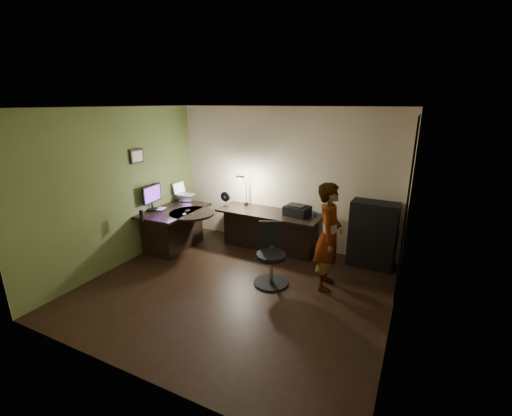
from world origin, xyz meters
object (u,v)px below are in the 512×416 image
at_px(desk_right, 269,230).
at_px(monitor, 152,201).
at_px(cabinet, 373,235).
at_px(person, 329,237).
at_px(office_chair, 271,256).
at_px(desk_left, 175,229).

xyz_separation_m(desk_right, monitor, (-2.01, -0.96, 0.60)).
xyz_separation_m(cabinet, person, (-0.51, -1.05, 0.25)).
relative_size(cabinet, monitor, 2.23).
bearing_deg(person, desk_right, 49.88).
bearing_deg(desk_right, person, -31.51).
relative_size(office_chair, person, 0.59).
height_order(desk_left, office_chair, office_chair).
height_order(cabinet, monitor, cabinet).
xyz_separation_m(desk_left, person, (3.07, -0.17, 0.44)).
bearing_deg(person, cabinet, -32.62).
bearing_deg(desk_right, monitor, -152.66).
height_order(desk_left, desk_right, desk_left).
distance_m(desk_right, monitor, 2.31).
distance_m(desk_right, office_chair, 1.38).
bearing_deg(office_chair, person, -1.84).
xyz_separation_m(cabinet, monitor, (-3.92, -1.09, 0.40)).
relative_size(monitor, office_chair, 0.53).
distance_m(desk_left, cabinet, 3.69).
bearing_deg(office_chair, monitor, 150.48).
relative_size(desk_right, cabinet, 1.73).
relative_size(monitor, person, 0.31).
distance_m(monitor, office_chair, 2.67).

